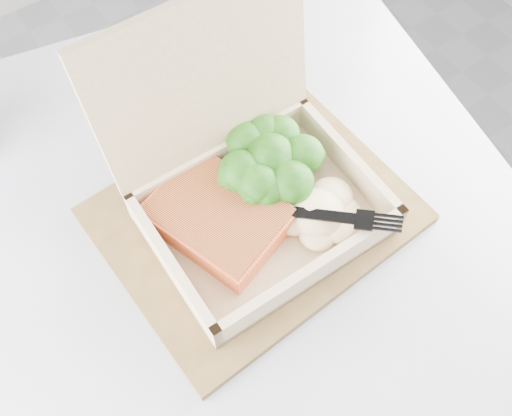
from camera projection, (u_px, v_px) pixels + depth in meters
cafe_table at (223, 289)px, 0.81m from camera, size 0.85×0.85×0.70m
serving_tray at (254, 215)px, 0.65m from camera, size 0.34×0.28×0.01m
takeout_container at (244, 173)px, 0.61m from camera, size 0.24×0.22×0.23m
salmon_fillet at (218, 217)px, 0.61m from camera, size 0.14×0.17×0.03m
broccoli_pile at (270, 163)px, 0.64m from camera, size 0.13×0.13×0.05m
mashed_potatoes at (317, 213)px, 0.61m from camera, size 0.10×0.08×0.03m
plastic_fork at (280, 209)px, 0.60m from camera, size 0.13×0.14×0.02m
receipt at (226, 105)px, 0.74m from camera, size 0.13×0.17×0.00m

